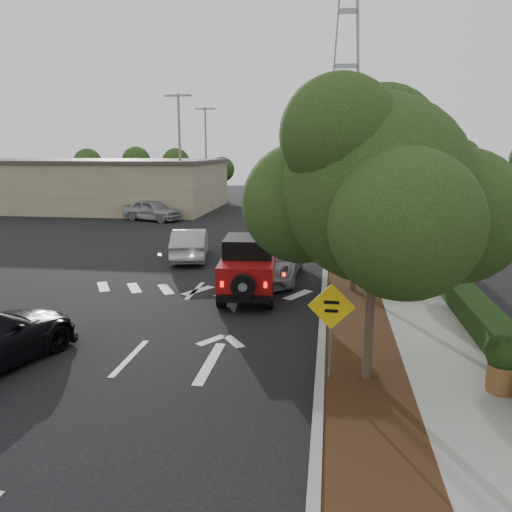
# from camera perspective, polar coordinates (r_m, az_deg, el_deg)

# --- Properties ---
(ground) EXTENTS (120.00, 120.00, 0.00)m
(ground) POSITION_cam_1_polar(r_m,az_deg,el_deg) (12.75, -14.22, -11.22)
(ground) COLOR black
(ground) RESTS_ON ground
(curb) EXTENTS (0.20, 70.00, 0.15)m
(curb) POSITION_cam_1_polar(r_m,az_deg,el_deg) (23.28, 8.00, -0.19)
(curb) COLOR #9E9B93
(curb) RESTS_ON ground
(planting_strip) EXTENTS (1.80, 70.00, 0.12)m
(planting_strip) POSITION_cam_1_polar(r_m,az_deg,el_deg) (23.30, 10.45, -0.30)
(planting_strip) COLOR black
(planting_strip) RESTS_ON ground
(sidewalk) EXTENTS (2.00, 70.00, 0.12)m
(sidewalk) POSITION_cam_1_polar(r_m,az_deg,el_deg) (23.45, 15.09, -0.44)
(sidewalk) COLOR gray
(sidewalk) RESTS_ON ground
(hedge) EXTENTS (0.80, 70.00, 0.80)m
(hedge) POSITION_cam_1_polar(r_m,az_deg,el_deg) (23.59, 18.52, 0.26)
(hedge) COLOR black
(hedge) RESTS_ON ground
(commercial_building) EXTENTS (22.00, 12.00, 4.00)m
(commercial_building) POSITION_cam_1_polar(r_m,az_deg,el_deg) (45.81, -18.63, 7.70)
(commercial_building) COLOR gray
(commercial_building) RESTS_ON ground
(transmission_tower) EXTENTS (7.00, 4.00, 28.00)m
(transmission_tower) POSITION_cam_1_polar(r_m,az_deg,el_deg) (58.99, 9.73, 7.02)
(transmission_tower) COLOR slate
(transmission_tower) RESTS_ON ground
(street_tree_near) EXTENTS (3.80, 3.80, 5.92)m
(street_tree_near) POSITION_cam_1_polar(r_m,az_deg,el_deg) (11.43, 12.47, -13.94)
(street_tree_near) COLOR black
(street_tree_near) RESTS_ON ground
(street_tree_mid) EXTENTS (3.20, 3.20, 5.32)m
(street_tree_mid) POSITION_cam_1_polar(r_m,az_deg,el_deg) (17.98, 11.00, -4.19)
(street_tree_mid) COLOR black
(street_tree_mid) RESTS_ON ground
(street_tree_far) EXTENTS (3.40, 3.40, 5.62)m
(street_tree_far) POSITION_cam_1_polar(r_m,az_deg,el_deg) (24.29, 10.37, 0.06)
(street_tree_far) COLOR black
(street_tree_far) RESTS_ON ground
(light_pole_a) EXTENTS (2.00, 0.22, 9.00)m
(light_pole_a) POSITION_cam_1_polar(r_m,az_deg,el_deg) (38.75, -8.47, 4.54)
(light_pole_a) COLOR slate
(light_pole_a) RESTS_ON ground
(light_pole_b) EXTENTS (2.00, 0.22, 9.00)m
(light_pole_b) POSITION_cam_1_polar(r_m,az_deg,el_deg) (50.51, -5.63, 6.33)
(light_pole_b) COLOR slate
(light_pole_b) RESTS_ON ground
(red_jeep) EXTENTS (2.05, 4.08, 2.04)m
(red_jeep) POSITION_cam_1_polar(r_m,az_deg,el_deg) (17.16, -0.83, -1.17)
(red_jeep) COLOR black
(red_jeep) RESTS_ON ground
(silver_suv_ahead) EXTENTS (2.48, 5.07, 1.39)m
(silver_suv_ahead) POSITION_cam_1_polar(r_m,az_deg,el_deg) (19.46, 1.54, -0.62)
(silver_suv_ahead) COLOR #9C9DA3
(silver_suv_ahead) RESTS_ON ground
(silver_sedan_oncoming) EXTENTS (2.35, 4.53, 1.42)m
(silver_sedan_oncoming) POSITION_cam_1_polar(r_m,az_deg,el_deg) (23.18, -7.54, 1.37)
(silver_sedan_oncoming) COLOR #9A9EA2
(silver_sedan_oncoming) RESTS_ON ground
(parked_suv) EXTENTS (4.74, 3.17, 1.50)m
(parked_suv) POSITION_cam_1_polar(r_m,az_deg,el_deg) (36.52, -11.78, 5.15)
(parked_suv) COLOR #96989D
(parked_suv) RESTS_ON ground
(speed_hump_sign) EXTENTS (1.00, 0.09, 2.12)m
(speed_hump_sign) POSITION_cam_1_polar(r_m,az_deg,el_deg) (10.72, 8.58, -7.05)
(speed_hump_sign) COLOR slate
(speed_hump_sign) RESTS_ON ground
(terracotta_planter) EXTENTS (0.72, 0.72, 1.26)m
(terracotta_planter) POSITION_cam_1_polar(r_m,az_deg,el_deg) (11.40, 26.46, -10.37)
(terracotta_planter) COLOR brown
(terracotta_planter) RESTS_ON ground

